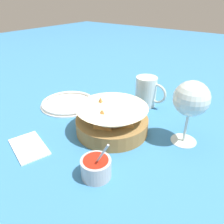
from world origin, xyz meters
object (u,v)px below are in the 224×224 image
sauce_cup (96,167)px  wine_glass (191,100)px  beer_mug (146,93)px  side_plate (68,103)px  food_basket (112,120)px

sauce_cup → wine_glass: bearing=66.3°
wine_glass → beer_mug: 0.25m
beer_mug → sauce_cup: bearing=-77.0°
side_plate → beer_mug: bearing=36.9°
sauce_cup → side_plate: 0.37m
side_plate → sauce_cup: bearing=-33.5°
side_plate → food_basket: bearing=-10.2°
sauce_cup → beer_mug: beer_mug is taller
food_basket → wine_glass: 0.22m
sauce_cup → side_plate: sauce_cup is taller
sauce_cup → wine_glass: (0.11, 0.24, 0.10)m
food_basket → side_plate: size_ratio=1.06×
sauce_cup → beer_mug: size_ratio=0.89×
food_basket → beer_mug: 0.21m
beer_mug → side_plate: bearing=-143.1°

